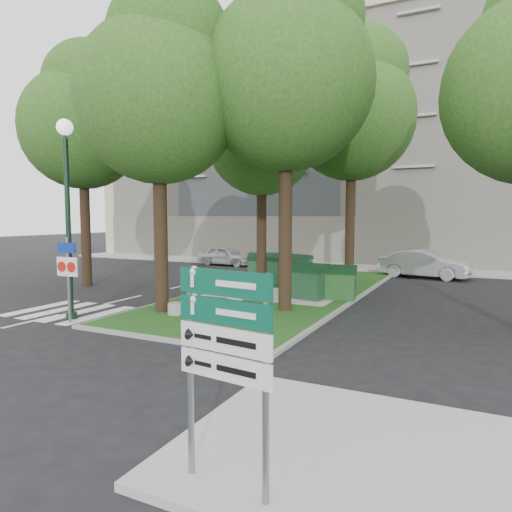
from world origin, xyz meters
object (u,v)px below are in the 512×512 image
Objects in this scene: dumpster_b at (293,271)px; traffic_sign_pole at (68,268)px; tree_median_far at (354,105)px; bollard_right at (223,312)px; tree_median_near_right at (289,65)px; bollard_left at (176,309)px; directional_sign at (226,345)px; car_silver at (424,264)px; street_lamp at (67,195)px; tree_median_near_left at (161,84)px; bollard_mid at (235,296)px; litter_bin at (341,279)px; tree_street_left at (84,117)px; dumpster_d at (338,283)px; car_white at (226,256)px; tree_median_mid at (264,129)px; dumpster_c at (307,282)px; dumpster_a at (264,269)px.

traffic_sign_pole is at bearing -89.11° from dumpster_b.
tree_median_far is 23.02× the size of bollard_right.
bollard_left is at bearing -142.22° from tree_median_near_right.
car_silver is at bearing 97.59° from directional_sign.
bollard_left is 1.60m from bollard_right.
tree_median_near_right reaches higher than directional_sign.
bollard_left is 0.08× the size of street_lamp.
tree_median_near_left is 17.68× the size of bollard_mid.
bollard_right is 8.89m from directional_sign.
traffic_sign_pole reaches higher than dumpster_b.
tree_median_near_left reaches higher than bollard_left.
tree_median_near_left is 16.77× the size of litter_bin.
tree_street_left reaches higher than dumpster_d.
tree_median_far is 4.61× the size of traffic_sign_pole.
tree_median_far is at bearing 149.11° from car_silver.
tree_median_near_right is 3.06× the size of car_white.
bollard_mid is 6.53m from street_lamp.
tree_median_near_right is at bearing -56.31° from tree_median_mid.
car_silver is (12.34, -0.82, 0.10)m from car_white.
traffic_sign_pole reaches higher than car_silver.
tree_street_left is (-7.50, -3.00, 0.67)m from tree_median_mid.
litter_bin is (3.69, 7.70, -6.88)m from tree_median_near_left.
litter_bin is (0.32, 3.43, -0.31)m from dumpster_c.
tree_median_mid is 9.47m from bollard_right.
bollard_mid is 11.94m from car_silver.
dumpster_b is 0.71× the size of directional_sign.
car_silver is (8.83, 14.93, -3.12)m from street_lamp.
tree_median_far is 9.21m from dumpster_c.
tree_median_near_left is at bearing -81.79° from dumpster_b.
tree_median_near_right reaches higher than bollard_right.
dumpster_c is at bearing 167.82° from car_silver.
litter_bin is 11.31m from car_white.
tree_median_mid is 1.63× the size of street_lamp.
dumpster_a is at bearing 75.13° from street_lamp.
tree_median_far is at bearing 43.15° from tree_median_mid.
tree_median_mid is 4.00× the size of directional_sign.
dumpster_c is at bearing 48.39° from traffic_sign_pole.
bollard_mid is at bearing -115.00° from litter_bin.
tree_median_near_right is 19.24× the size of bollard_mid.
tree_street_left reaches higher than bollard_right.
tree_median_mid is at bearing -136.85° from tree_median_far.
tree_median_mid is 11.59m from car_white.
bollard_left is at bearing 163.70° from car_silver.
bollard_mid is at bearing 125.84° from directional_sign.
dumpster_b reaches higher than bollard_left.
bollard_right is (-1.18, -4.27, -0.44)m from dumpster_c.
dumpster_c is at bearing 40.56° from bollard_mid.
tree_median_near_right is 8.05m from bollard_right.
street_lamp is at bearing -157.60° from bollard_right.
bollard_mid is at bearing 161.21° from car_silver.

